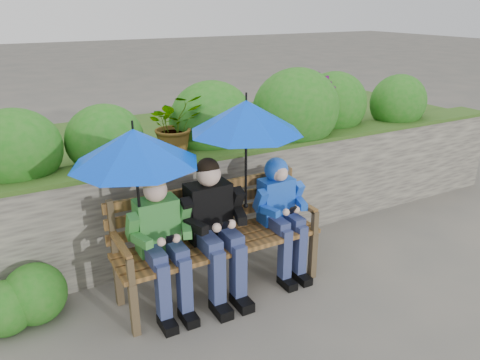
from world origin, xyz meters
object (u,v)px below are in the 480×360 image
boy_middle (214,223)px  umbrella_right (246,117)px  umbrella_left (134,147)px  boy_left (162,238)px  boy_right (281,207)px  park_bench (215,232)px

boy_middle → umbrella_right: size_ratio=1.21×
umbrella_right → boy_middle: bearing=-174.1°
umbrella_left → boy_middle: bearing=-3.0°
umbrella_left → umbrella_right: (0.93, 0.00, 0.12)m
boy_left → umbrella_left: size_ratio=1.19×
boy_middle → boy_right: size_ratio=1.10×
park_bench → umbrella_left: bearing=-174.8°
park_bench → umbrella_left: size_ratio=1.86×
boy_left → boy_right: bearing=0.9°
boy_left → boy_middle: 0.46m
umbrella_left → umbrella_right: size_ratio=0.96×
umbrella_right → boy_right: bearing=-1.5°
boy_left → umbrella_right: umbrella_right is taller
park_bench → boy_right: (0.63, -0.07, 0.13)m
boy_left → umbrella_right: bearing=1.9°
boy_right → umbrella_right: (-0.36, 0.01, 0.86)m
boy_left → umbrella_left: 0.78m
park_bench → umbrella_right: 1.03m
umbrella_left → umbrella_right: bearing=0.1°
boy_middle → boy_right: (0.68, 0.02, -0.01)m
park_bench → umbrella_left: umbrella_left is taller
boy_middle → boy_right: 0.68m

